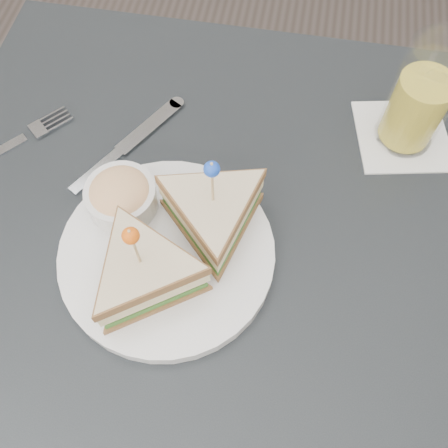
% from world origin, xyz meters
% --- Properties ---
extents(ground_plane, '(3.50, 3.50, 0.00)m').
position_xyz_m(ground_plane, '(0.00, 0.00, 0.00)').
color(ground_plane, '#3F3833').
extents(table, '(0.80, 0.80, 0.75)m').
position_xyz_m(table, '(0.00, 0.00, 0.67)').
color(table, black).
rests_on(table, ground).
extents(plate_meal, '(0.30, 0.29, 0.16)m').
position_xyz_m(plate_meal, '(-0.05, -0.02, 0.79)').
color(plate_meal, silver).
rests_on(plate_meal, table).
extents(cutlery_fork, '(0.15, 0.16, 0.01)m').
position_xyz_m(cutlery_fork, '(-0.31, 0.11, 0.75)').
color(cutlery_fork, silver).
rests_on(cutlery_fork, table).
extents(cutlery_knife, '(0.12, 0.19, 0.01)m').
position_xyz_m(cutlery_knife, '(-0.15, 0.13, 0.75)').
color(cutlery_knife, '#B5BAC0').
rests_on(cutlery_knife, table).
extents(drink_set, '(0.15, 0.15, 0.16)m').
position_xyz_m(drink_set, '(0.23, 0.22, 0.82)').
color(drink_set, white).
rests_on(drink_set, table).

